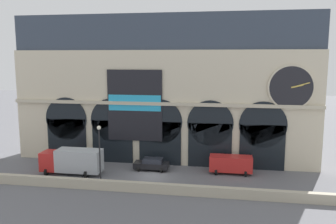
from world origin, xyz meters
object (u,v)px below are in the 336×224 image
object	(u,v)px
box_truck_midwest	(72,161)
street_lamp_quayside	(100,148)
van_mideast	(231,164)
car_center	(152,164)

from	to	relation	value
box_truck_midwest	street_lamp_quayside	world-z (taller)	street_lamp_quayside
box_truck_midwest	van_mideast	size ratio (longest dim) A/B	1.44
car_center	street_lamp_quayside	distance (m)	8.76
box_truck_midwest	car_center	world-z (taller)	box_truck_midwest
van_mideast	street_lamp_quayside	world-z (taller)	street_lamp_quayside
box_truck_midwest	street_lamp_quayside	size ratio (longest dim) A/B	1.09
box_truck_midwest	van_mideast	bearing A→B (deg)	10.34
van_mideast	street_lamp_quayside	size ratio (longest dim) A/B	0.75
box_truck_midwest	van_mideast	xyz separation A→B (m)	(19.17, 3.50, -0.45)
box_truck_midwest	car_center	distance (m)	9.84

